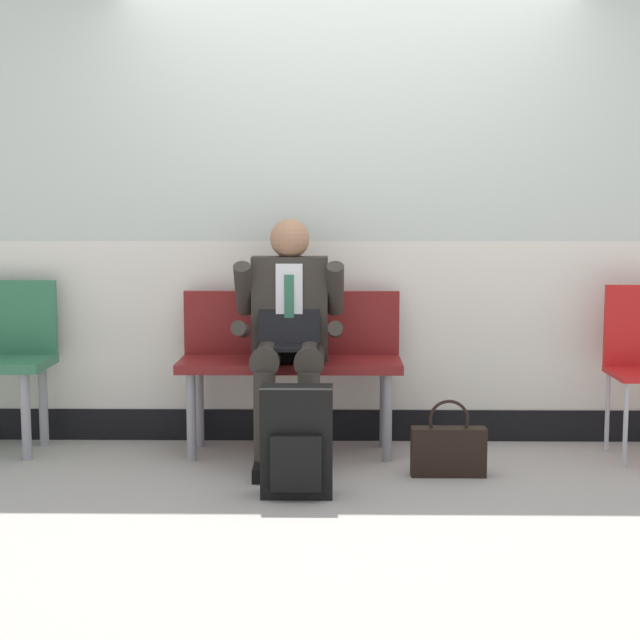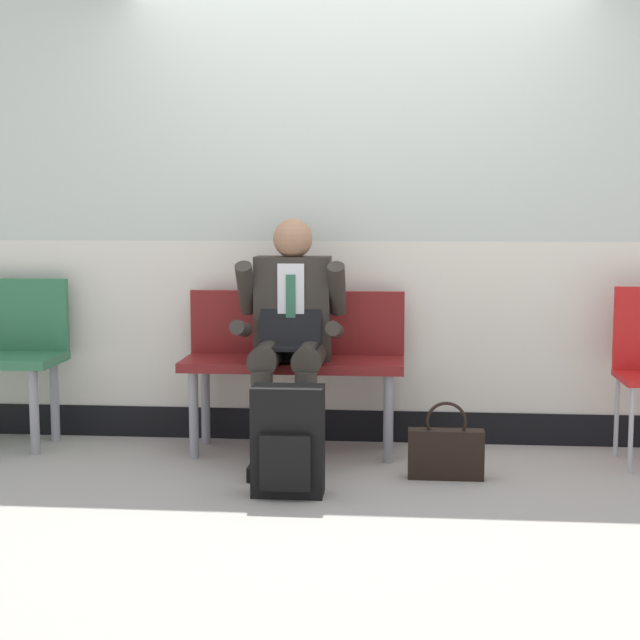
{
  "view_description": "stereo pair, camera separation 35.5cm",
  "coord_description": "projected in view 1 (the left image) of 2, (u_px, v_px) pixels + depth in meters",
  "views": [
    {
      "loc": [
        -0.1,
        -4.77,
        1.31
      ],
      "look_at": [
        -0.16,
        0.02,
        0.75
      ],
      "focal_mm": 53.03,
      "sensor_mm": 36.0,
      "label": 1
    },
    {
      "loc": [
        0.26,
        -4.75,
        1.31
      ],
      "look_at": [
        -0.16,
        0.02,
        0.75
      ],
      "focal_mm": 53.03,
      "sensor_mm": 36.0,
      "label": 2
    }
  ],
  "objects": [
    {
      "name": "station_wall",
      "position": [
        350.0,
        193.0,
        5.29
      ],
      "size": [
        5.01,
        0.14,
        2.83
      ],
      "color": "beige",
      "rests_on": "ground"
    },
    {
      "name": "bench_with_person",
      "position": [
        291.0,
        354.0,
        5.11
      ],
      "size": [
        1.19,
        0.42,
        0.87
      ],
      "color": "maroon",
      "rests_on": "ground"
    },
    {
      "name": "person_seated",
      "position": [
        289.0,
        331.0,
        4.9
      ],
      "size": [
        0.57,
        0.7,
        1.26
      ],
      "color": "#2D2823",
      "rests_on": "ground"
    },
    {
      "name": "ground_plane",
      "position": [
        351.0,
        464.0,
        4.89
      ],
      "size": [
        18.0,
        18.0,
        0.0
      ],
      "primitive_type": "plane",
      "color": "#9E9991"
    },
    {
      "name": "handbag",
      "position": [
        448.0,
        450.0,
        4.66
      ],
      "size": [
        0.37,
        0.1,
        0.38
      ],
      "color": "black",
      "rests_on": "ground"
    },
    {
      "name": "backpack",
      "position": [
        297.0,
        443.0,
        4.32
      ],
      "size": [
        0.33,
        0.21,
        0.51
      ],
      "color": "black",
      "rests_on": "ground"
    }
  ]
}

